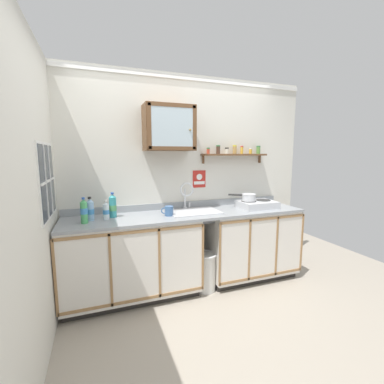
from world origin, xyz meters
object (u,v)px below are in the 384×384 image
Objects in this scene: sink at (193,213)px; warning_sign at (199,179)px; bottle_water_clear_0 at (106,211)px; wall_cabinet at (169,128)px; hot_plate_stove at (257,204)px; trash_bin at (205,271)px; mug at (169,211)px; bottle_detergent_teal_3 at (113,206)px; bottle_soda_green_2 at (84,211)px; bottle_water_blue_1 at (90,210)px; saucepan at (248,197)px.

warning_sign is (0.18, 0.26, 0.37)m from sink.
bottle_water_clear_0 is (-0.98, -0.03, 0.10)m from sink.
hot_plate_stove is at bearing -9.06° from wall_cabinet.
bottle_water_clear_0 is 1.32m from trash_bin.
sink is 4.29× the size of mug.
bottle_detergent_teal_3 is 0.48× the size of wall_cabinet.
mug is at bearing -178.37° from hot_plate_stove.
bottle_soda_green_2 is at bearing -149.88° from bottle_detergent_teal_3.
bottle_soda_green_2 is 0.95× the size of bottle_detergent_teal_3.
sink is 2.26× the size of bottle_soda_green_2.
bottle_water_clear_0 is 0.85× the size of bottle_water_blue_1.
bottle_water_blue_1 reaches higher than bottle_water_clear_0.
bottle_soda_green_2 is at bearing -164.69° from warning_sign.
bottle_soda_green_2 is (-2.04, -0.06, 0.08)m from hot_plate_stove.
bottle_soda_green_2 is at bearing -159.30° from bottle_water_clear_0.
hot_plate_stove is 1.76× the size of bottle_soda_green_2.
bottle_water_clear_0 is 0.77× the size of bottle_detergent_teal_3.
bottle_water_clear_0 is (-1.72, -0.01, -0.05)m from saucepan.
warning_sign is at bearing 11.86° from bottle_water_blue_1.
bottle_detergent_teal_3 is at bearing 176.52° from hot_plate_stove.
sink is 2.81× the size of bottle_water_clear_0.
trash_bin is (1.22, -0.17, -0.79)m from bottle_water_blue_1.
bottle_detergent_teal_3 is 1.25× the size of warning_sign.
hot_plate_stove is at bearing -0.69° from bottle_water_clear_0.
bottle_water_clear_0 is 0.46× the size of trash_bin.
bottle_water_clear_0 is at bearing -7.37° from bottle_water_blue_1.
bottle_detergent_teal_3 is (0.28, 0.16, 0.00)m from bottle_soda_green_2.
wall_cabinet is at bearing 137.83° from trash_bin.
bottle_soda_green_2 is 1.90× the size of mug.
warning_sign reaches higher than bottle_water_clear_0.
warning_sign reaches higher than trash_bin.
wall_cabinet is at bearing 8.56° from bottle_water_blue_1.
wall_cabinet is (-1.10, 0.18, 0.93)m from hot_plate_stove.
mug is 0.63× the size of warning_sign.
hot_plate_stove is at bearing -13.53° from saucepan.
sink reaches higher than bottle_soda_green_2.
hot_plate_stove is 1.85× the size of bottle_water_blue_1.
bottle_water_blue_1 is 0.95× the size of bottle_soda_green_2.
wall_cabinet is (0.07, 0.21, 0.92)m from mug.
sink is at bearing -25.37° from wall_cabinet.
mug is at bearing -164.40° from sink.
saucepan reaches higher than mug.
bottle_detergent_teal_3 is (-1.64, 0.08, -0.02)m from saucepan.
sink is 1.89× the size of saucepan.
sink reaches higher than bottle_detergent_teal_3.
sink is 2.69× the size of warning_sign.
bottle_soda_green_2 is 1.51m from trash_bin.
wall_cabinet is at bearing 154.63° from sink.
hot_plate_stove is (0.85, -0.06, 0.06)m from sink.
bottle_water_clear_0 is 0.16m from bottle_water_blue_1.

